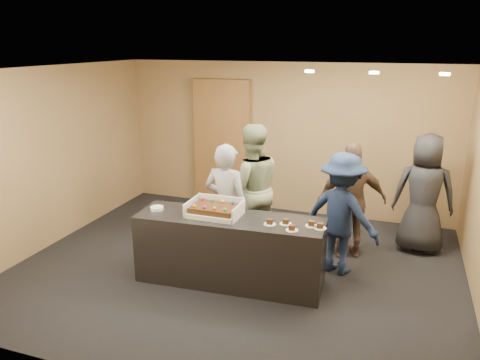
# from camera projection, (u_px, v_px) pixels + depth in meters

# --- Properties ---
(room) EXTENTS (6.04, 6.00, 2.70)m
(room) POSITION_uv_depth(u_px,v_px,m) (238.00, 175.00, 6.16)
(room) COLOR black
(room) RESTS_ON ground
(serving_counter) EXTENTS (2.44, 0.84, 0.90)m
(serving_counter) POSITION_uv_depth(u_px,v_px,m) (230.00, 250.00, 6.04)
(serving_counter) COLOR black
(serving_counter) RESTS_ON floor
(storage_cabinet) EXTENTS (1.08, 0.15, 2.38)m
(storage_cabinet) POSITION_uv_depth(u_px,v_px,m) (222.00, 144.00, 8.75)
(storage_cabinet) COLOR brown
(storage_cabinet) RESTS_ON floor
(cake_box) EXTENTS (0.67, 0.46, 0.20)m
(cake_box) POSITION_uv_depth(u_px,v_px,m) (215.00, 211.00, 5.99)
(cake_box) COLOR white
(cake_box) RESTS_ON serving_counter
(sheet_cake) EXTENTS (0.57, 0.39, 0.11)m
(sheet_cake) POSITION_uv_depth(u_px,v_px,m) (214.00, 208.00, 5.95)
(sheet_cake) COLOR #371C0C
(sheet_cake) RESTS_ON cake_box
(plate_stack) EXTENTS (0.17, 0.17, 0.04)m
(plate_stack) POSITION_uv_depth(u_px,v_px,m) (157.00, 208.00, 6.17)
(plate_stack) COLOR white
(plate_stack) RESTS_ON serving_counter
(slice_a) EXTENTS (0.15, 0.15, 0.07)m
(slice_a) POSITION_uv_depth(u_px,v_px,m) (270.00, 223.00, 5.68)
(slice_a) COLOR white
(slice_a) RESTS_ON serving_counter
(slice_b) EXTENTS (0.15, 0.15, 0.07)m
(slice_b) POSITION_uv_depth(u_px,v_px,m) (286.00, 222.00, 5.68)
(slice_b) COLOR white
(slice_b) RESTS_ON serving_counter
(slice_c) EXTENTS (0.15, 0.15, 0.07)m
(slice_c) POSITION_uv_depth(u_px,v_px,m) (292.00, 229.00, 5.50)
(slice_c) COLOR white
(slice_c) RESTS_ON serving_counter
(slice_d) EXTENTS (0.15, 0.15, 0.07)m
(slice_d) POSITION_uv_depth(u_px,v_px,m) (311.00, 224.00, 5.62)
(slice_d) COLOR white
(slice_d) RESTS_ON serving_counter
(slice_e) EXTENTS (0.15, 0.15, 0.07)m
(slice_e) POSITION_uv_depth(u_px,v_px,m) (320.00, 227.00, 5.55)
(slice_e) COLOR white
(slice_e) RESTS_ON serving_counter
(person_server_grey) EXTENTS (0.68, 0.48, 1.75)m
(person_server_grey) POSITION_uv_depth(u_px,v_px,m) (226.00, 206.00, 6.40)
(person_server_grey) COLOR #99999E
(person_server_grey) RESTS_ON floor
(person_sage_man) EXTENTS (1.17, 1.10, 1.92)m
(person_sage_man) POSITION_uv_depth(u_px,v_px,m) (251.00, 189.00, 6.86)
(person_sage_man) COLOR gray
(person_sage_man) RESTS_ON floor
(person_navy_man) EXTENTS (1.23, 0.96, 1.67)m
(person_navy_man) POSITION_uv_depth(u_px,v_px,m) (342.00, 214.00, 6.22)
(person_navy_man) COLOR #162341
(person_navy_man) RESTS_ON floor
(person_brown_extra) EXTENTS (1.08, 0.73, 1.70)m
(person_brown_extra) POSITION_uv_depth(u_px,v_px,m) (351.00, 201.00, 6.68)
(person_brown_extra) COLOR brown
(person_brown_extra) RESTS_ON floor
(person_dark_suit) EXTENTS (0.88, 0.58, 1.79)m
(person_dark_suit) POSITION_uv_depth(u_px,v_px,m) (424.00, 194.00, 6.85)
(person_dark_suit) COLOR #232327
(person_dark_suit) RESTS_ON floor
(ceiling_spotlights) EXTENTS (1.72, 0.12, 0.03)m
(ceiling_spotlights) POSITION_uv_depth(u_px,v_px,m) (374.00, 73.00, 5.72)
(ceiling_spotlights) COLOR #FFEAC6
(ceiling_spotlights) RESTS_ON ceiling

